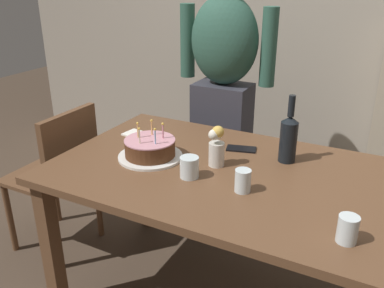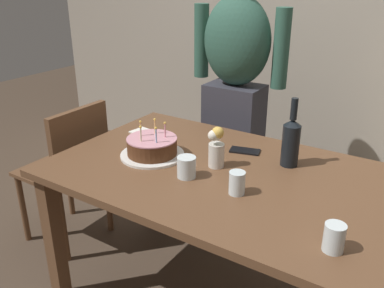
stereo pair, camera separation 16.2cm
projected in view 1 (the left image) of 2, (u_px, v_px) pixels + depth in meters
back_wall at (313, 10)px, 2.87m from camera, size 5.20×0.10×2.60m
dining_table at (221, 188)px, 1.86m from camera, size 1.50×0.96×0.74m
birthday_cake at (150, 149)px, 1.92m from camera, size 0.30×0.30×0.17m
water_glass_near at (189, 167)px, 1.73m from camera, size 0.08×0.08×0.09m
water_glass_far at (243, 181)px, 1.62m from camera, size 0.06×0.06×0.09m
water_glass_side at (348, 229)px, 1.32m from camera, size 0.07×0.07×0.09m
wine_bottle at (289, 137)px, 1.86m from camera, size 0.08×0.08×0.31m
cell_phone at (241, 149)px, 2.02m from camera, size 0.16×0.11×0.01m
napkin_stack at (137, 134)px, 2.20m from camera, size 0.15×0.12×0.01m
flower_vase at (216, 146)px, 1.82m from camera, size 0.07×0.08×0.19m
person_man_bearded at (223, 91)px, 2.51m from camera, size 0.61×0.27×1.66m
dining_chair at (61, 170)px, 2.31m from camera, size 0.42×0.42×0.87m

